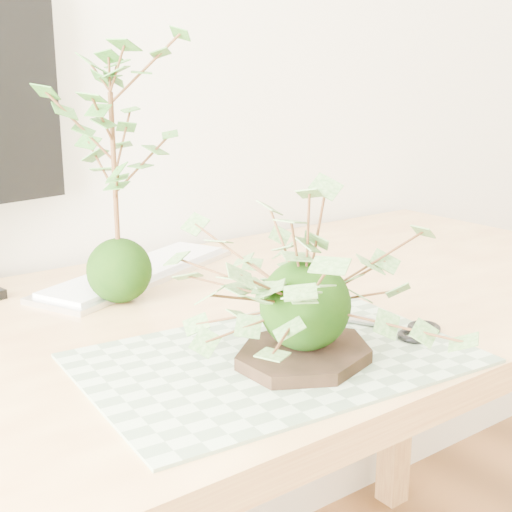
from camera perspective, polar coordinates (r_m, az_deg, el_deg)
name	(u,v)px	position (r m, az deg, el deg)	size (l,w,h in m)	color
desk	(207,374)	(1.02, -3.94, -9.38)	(1.60, 0.70, 0.74)	#DFB970
cutting_mat	(276,358)	(0.84, 1.64, -8.17)	(0.44, 0.29, 0.00)	#5F785C
stone_dish	(304,354)	(0.83, 3.88, -7.82)	(0.18, 0.18, 0.01)	black
ivy_kokedama	(306,263)	(0.79, 4.01, -0.57)	(0.31, 0.31, 0.21)	black
maple_kokedama	(111,109)	(1.01, -11.51, 11.42)	(0.22, 0.22, 0.39)	black
keyboard	(138,273)	(1.18, -9.43, -1.32)	(0.40, 0.26, 0.02)	silver
scissors	(399,330)	(0.93, 11.37, -5.84)	(0.09, 0.18, 0.01)	gray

